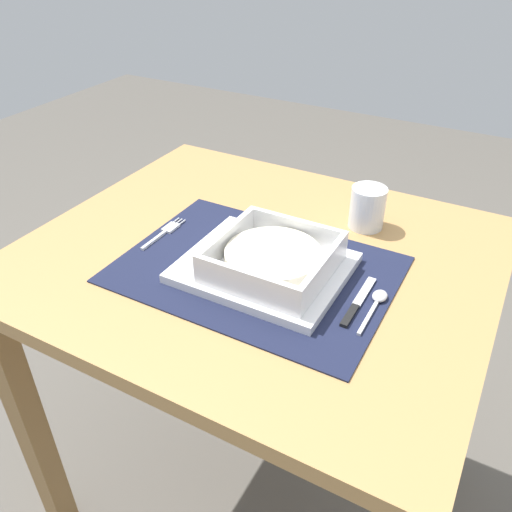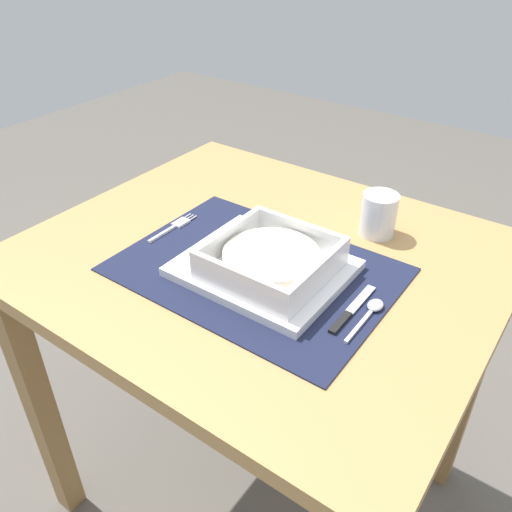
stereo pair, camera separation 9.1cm
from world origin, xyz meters
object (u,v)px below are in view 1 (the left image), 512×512
porridge_bowl (273,259)px  butter_knife (357,304)px  dining_table (257,301)px  fork (166,231)px  drinking_glass (367,210)px  spoon (377,301)px

porridge_bowl → butter_knife: 0.16m
dining_table → butter_knife: (0.22, -0.07, 0.13)m
butter_knife → fork: bearing=173.4°
dining_table → drinking_glass: 0.28m
fork → butter_knife: bearing=-7.1°
drinking_glass → fork: bearing=-147.1°
porridge_bowl → dining_table: bearing=136.2°
drinking_glass → spoon: bearing=-66.7°
butter_knife → spoon: bearing=38.0°
porridge_bowl → drinking_glass: bearing=71.7°
porridge_bowl → butter_knife: size_ratio=1.38×
dining_table → fork: fork is taller
spoon → butter_knife: 0.03m
fork → butter_knife: (0.41, -0.04, 0.00)m
butter_knife → porridge_bowl: bearing=176.8°
drinking_glass → butter_knife: bearing=-74.0°
butter_knife → drinking_glass: (-0.07, 0.25, 0.03)m
fork → butter_knife: size_ratio=0.92×
fork → porridge_bowl: bearing=-9.2°
dining_table → porridge_bowl: (0.06, -0.06, 0.16)m
butter_knife → dining_table: bearing=161.6°
fork → spoon: 0.43m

